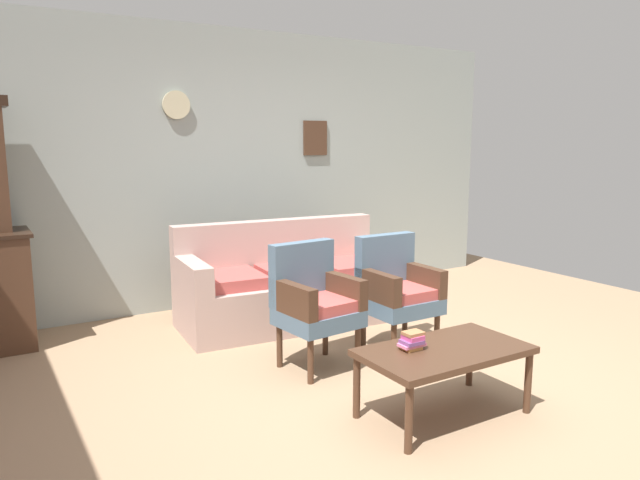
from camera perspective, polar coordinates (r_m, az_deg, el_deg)
ground_plane at (r=4.12m, az=7.40°, el=-13.87°), size 7.68×7.68×0.00m
wall_back_with_decor at (r=6.06m, az=-8.05°, el=6.82°), size 6.40×0.09×2.70m
floral_couch at (r=5.40m, az=-3.05°, el=-4.47°), size 2.00×0.94×0.90m
armchair_near_cabinet at (r=4.30m, az=-0.55°, el=-5.73°), size 0.57×0.54×0.90m
armchair_by_doorway at (r=4.67m, az=7.33°, el=-4.58°), size 0.52×0.49×0.90m
coffee_table at (r=3.66m, az=11.78°, el=-10.72°), size 1.00×0.56×0.42m
book_stack_on_table at (r=3.57m, az=8.79°, el=-9.50°), size 0.15×0.11×0.11m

